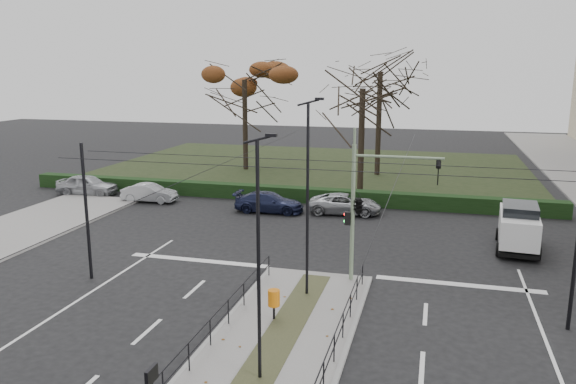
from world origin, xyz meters
The scene contains 19 objects.
ground centered at (0.00, 0.00, 0.00)m, with size 140.00×140.00×0.00m, color black.
median_island centered at (0.00, -2.50, 0.07)m, with size 4.40×15.00×0.14m, color slate.
park centered at (-6.00, 32.00, 0.05)m, with size 38.00×26.00×0.10m, color black.
hedge centered at (-6.00, 18.60, 0.50)m, with size 38.00×1.00×1.00m, color black.
median_railing centered at (0.00, -2.60, 0.98)m, with size 4.14×13.24×0.92m.
catenary centered at (0.00, 1.62, 3.42)m, with size 20.00×34.00×6.00m.
traffic_light centered at (1.84, 4.50, 3.54)m, with size 3.97×2.27×5.84m.
litter_bin centered at (-0.60, -0.17, 0.94)m, with size 0.43×0.43×1.11m.
info_panel centered at (-1.51, -7.42, 1.66)m, with size 0.11×0.51×1.94m.
streetlamp_median_near centered at (0.13, -4.07, 3.80)m, with size 0.60×0.12×7.19m.
streetlamp_median_far centered at (0.04, 2.42, 4.12)m, with size 0.65×0.13×7.83m.
parked_car_first centered at (-19.74, 16.65, 0.75)m, with size 1.77×4.41×1.50m, color #9EA0A5.
parked_car_second centered at (-14.27, 15.85, 0.63)m, with size 1.33×3.81×1.25m, color #9EA0A5.
parked_car_third centered at (-5.45, 15.26, 0.64)m, with size 1.81×4.44×1.29m, color #1B2040.
parked_car_fourth centered at (-0.65, 16.12, 0.63)m, with size 2.10×4.55×1.27m, color #9EA0A5.
white_van centered at (9.00, 11.16, 1.24)m, with size 2.32×4.54×2.37m.
rust_tree centered at (-11.96, 29.45, 8.08)m, with size 9.92×9.92×10.51m.
bare_tree_center centered at (-0.11, 29.85, 8.17)m, with size 7.86×7.86×11.56m.
bare_tree_near centered at (-0.58, 22.48, 7.09)m, with size 7.67×7.67×10.03m.
Camera 1 is at (4.76, -18.27, 9.00)m, focal length 35.00 mm.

